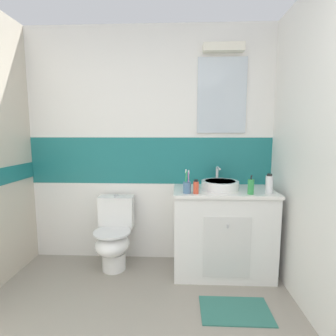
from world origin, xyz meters
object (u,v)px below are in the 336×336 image
Objects in this scene: sink_basin at (220,184)px; soap_dispenser at (251,187)px; shampoo_bottle_tall at (269,184)px; toilet at (114,235)px; lotion_bottle_short at (196,187)px; toothbrush_cup at (187,187)px.

sink_basin is 2.34× the size of soap_dispenser.
soap_dispenser is 0.96× the size of shampoo_bottle_tall.
soap_dispenser is (1.31, -0.22, 0.57)m from toilet.
toilet is at bearing 170.70° from soap_dispenser.
lotion_bottle_short is (0.82, -0.21, 0.56)m from toilet.
sink_basin reaches higher than shampoo_bottle_tall.
soap_dispenser reaches higher than toilet.
toilet is 1.45m from soap_dispenser.
toilet is 3.40× the size of toothbrush_cup.
soap_dispenser is at bearing -1.72° from toothbrush_cup.
shampoo_bottle_tall reaches higher than lotion_bottle_short.
toilet is 1.02m from lotion_bottle_short.
soap_dispenser is (0.25, -0.20, 0.02)m from sink_basin.
soap_dispenser is at bearing -167.59° from shampoo_bottle_tall.
soap_dispenser is 0.18m from shampoo_bottle_tall.
soap_dispenser is (0.57, -0.02, 0.01)m from toothbrush_cup.
soap_dispenser is at bearing -39.58° from sink_basin.
sink_basin is at bearing 158.57° from shampoo_bottle_tall.
sink_basin is at bearing 29.55° from toothbrush_cup.
sink_basin is 0.32m from lotion_bottle_short.
shampoo_bottle_tall is at bearing 3.20° from lotion_bottle_short.
lotion_bottle_short is (-0.49, 0.00, -0.01)m from soap_dispenser.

